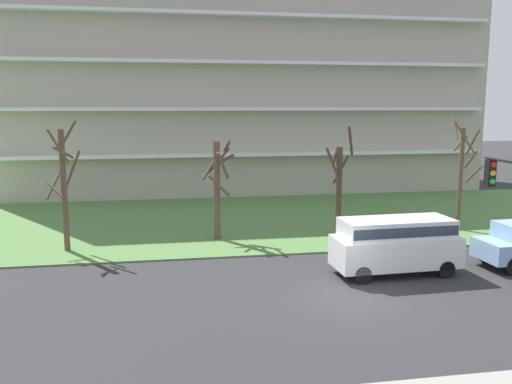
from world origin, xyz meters
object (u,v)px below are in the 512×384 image
object	(u,v)px
tree_right	(462,172)
van_white_near_left	(396,242)
tree_far_left	(64,185)
tree_center	(339,185)
tree_left	(218,184)

from	to	relation	value
tree_right	van_white_near_left	bearing A→B (deg)	-135.50
tree_far_left	tree_center	xyz separation A→B (m)	(13.81, 0.66, -0.46)
tree_left	tree_center	distance (m)	6.42
van_white_near_left	tree_far_left	bearing A→B (deg)	-24.61
tree_right	van_white_near_left	size ratio (longest dim) A/B	1.23
tree_far_left	tree_left	size ratio (longest dim) A/B	1.20
tree_center	tree_far_left	bearing A→B (deg)	-177.25
tree_left	tree_right	distance (m)	13.60
tree_center	tree_right	distance (m)	7.21
tree_left	tree_far_left	bearing A→B (deg)	-171.43
tree_far_left	tree_right	distance (m)	21.02
tree_far_left	van_white_near_left	size ratio (longest dim) A/B	1.20
tree_left	van_white_near_left	size ratio (longest dim) A/B	1.00
tree_far_left	tree_right	world-z (taller)	tree_right
tree_center	van_white_near_left	world-z (taller)	tree_center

